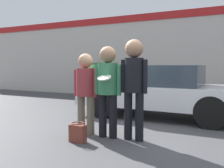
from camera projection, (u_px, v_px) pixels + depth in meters
The scene contains 8 objects.
ground_plane at pixel (130, 134), 4.94m from camera, with size 56.00×56.00×0.00m, color #3F3F42.
storefront_building at pixel (185, 55), 9.88m from camera, with size 24.00×0.22×3.55m.
person_left at pixel (86, 87), 4.92m from camera, with size 0.54×0.37×1.60m.
person_middle_with_frisbee at pixel (108, 83), 4.66m from camera, with size 0.55×0.57×1.72m.
person_right at pixel (134, 80), 4.48m from camera, with size 0.50×0.33×1.83m.
parked_car_near at pixel (160, 90), 6.68m from camera, with size 4.27×1.90×1.37m.
shrub at pixel (98, 80), 10.66m from camera, with size 1.51×1.51×1.51m.
handbag at pixel (78, 133), 4.42m from camera, with size 0.30×0.23×0.35m.
Camera 1 is at (1.87, -4.49, 1.35)m, focal length 40.00 mm.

